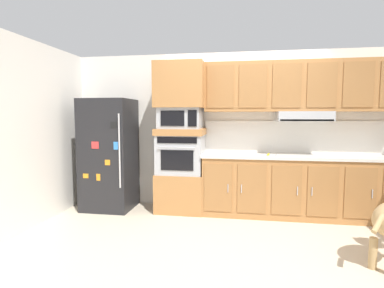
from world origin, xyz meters
The scene contains 14 objects.
ground_plane centered at (0.00, 0.00, 0.00)m, with size 9.60×9.60×0.00m, color beige.
back_kitchen_wall centered at (0.00, 1.11, 1.25)m, with size 6.20×0.12×2.50m, color silver.
side_panel_left centered at (-2.80, 0.00, 1.25)m, with size 0.12×7.10×2.50m, color silver.
refrigerator centered at (-2.10, 0.68, 0.88)m, with size 0.76×0.73×1.76m.
oven_base_cabinet centered at (-0.93, 0.75, 0.30)m, with size 0.74×0.62×0.60m, color #A8703D.
built_in_oven centered at (-0.93, 0.75, 0.90)m, with size 0.70×0.62×0.60m.
appliance_mid_shelf centered at (-0.93, 0.75, 1.25)m, with size 0.74×0.62×0.10m, color #A8703D.
microwave centered at (-0.93, 0.75, 1.46)m, with size 0.64×0.54×0.32m.
appliance_upper_cabinet centered at (-0.93, 0.75, 1.96)m, with size 0.74×0.62×0.68m, color #A8703D.
lower_cabinet_run centered at (0.88, 0.75, 0.44)m, with size 2.88×0.63×0.88m.
countertop_slab centered at (0.88, 0.75, 0.90)m, with size 2.92×0.64×0.04m, color beige.
backsplash_panel centered at (0.88, 1.04, 1.17)m, with size 2.92×0.02×0.50m, color white.
upper_cabinet_with_hood centered at (0.88, 0.87, 1.90)m, with size 2.88×0.48×0.88m.
screwdriver centered at (0.40, 0.65, 0.93)m, with size 0.15×0.14×0.03m.
Camera 1 is at (0.01, -3.88, 1.49)m, focal length 28.39 mm.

